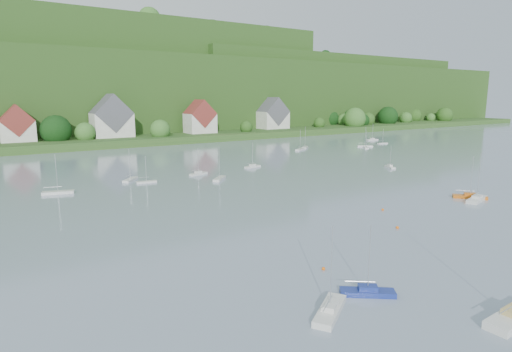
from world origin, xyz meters
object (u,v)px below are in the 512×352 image
at_px(near_sailboat_0, 330,309).
at_px(near_sailboat_1, 368,291).
at_px(near_sailboat_5, 470,196).
at_px(near_sailboat_3, 477,199).

distance_m(near_sailboat_0, near_sailboat_1, 5.86).
xyz_separation_m(near_sailboat_1, near_sailboat_5, (48.93, 17.62, 0.03)).
xyz_separation_m(near_sailboat_0, near_sailboat_5, (54.75, 18.31, -0.00)).
distance_m(near_sailboat_0, near_sailboat_5, 57.73).
bearing_deg(near_sailboat_1, near_sailboat_5, 57.44).
bearing_deg(near_sailboat_0, near_sailboat_5, -14.60).
xyz_separation_m(near_sailboat_0, near_sailboat_3, (53.68, 16.29, 0.03)).
xyz_separation_m(near_sailboat_0, near_sailboat_1, (5.82, 0.69, -0.03)).
bearing_deg(near_sailboat_5, near_sailboat_3, -67.44).
bearing_deg(near_sailboat_3, near_sailboat_0, -176.50).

